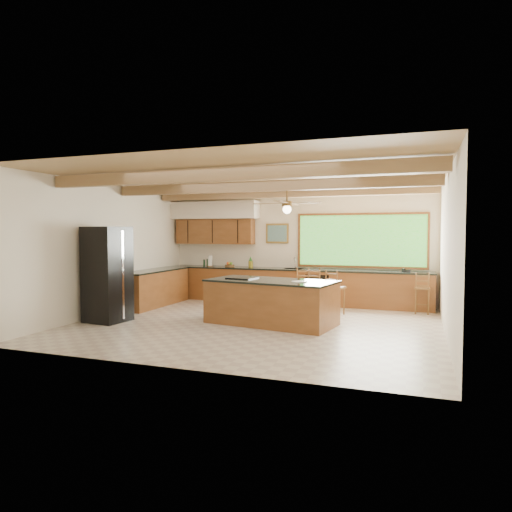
% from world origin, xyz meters
% --- Properties ---
extents(ground, '(7.20, 7.20, 0.00)m').
position_xyz_m(ground, '(0.00, 0.00, 0.00)').
color(ground, beige).
rests_on(ground, ground).
extents(room_shell, '(7.27, 6.54, 3.02)m').
position_xyz_m(room_shell, '(-0.17, 0.65, 2.21)').
color(room_shell, white).
rests_on(room_shell, ground).
extents(counter_run, '(7.12, 3.10, 1.23)m').
position_xyz_m(counter_run, '(-0.82, 2.52, 0.46)').
color(counter_run, brown).
rests_on(counter_run, ground).
extents(island, '(2.76, 1.61, 0.93)m').
position_xyz_m(island, '(0.28, 0.12, 0.45)').
color(island, brown).
rests_on(island, ground).
extents(refrigerator, '(0.85, 0.83, 2.00)m').
position_xyz_m(refrigerator, '(-3.05, -0.80, 1.00)').
color(refrigerator, black).
rests_on(refrigerator, ground).
extents(bar_stool_a, '(0.43, 0.43, 1.00)m').
position_xyz_m(bar_stool_a, '(0.37, 2.40, 0.59)').
color(bar_stool_a, brown).
rests_on(bar_stool_a, ground).
extents(bar_stool_b, '(0.37, 0.37, 1.01)m').
position_xyz_m(bar_stool_b, '(0.69, 2.40, 0.60)').
color(bar_stool_b, brown).
rests_on(bar_stool_b, ground).
extents(bar_stool_c, '(0.48, 0.48, 1.03)m').
position_xyz_m(bar_stool_c, '(1.33, 1.54, 0.61)').
color(bar_stool_c, brown).
rests_on(bar_stool_c, ground).
extents(bar_stool_d, '(0.36, 0.36, 0.97)m').
position_xyz_m(bar_stool_d, '(3.20, 2.40, 0.57)').
color(bar_stool_d, brown).
rests_on(bar_stool_d, ground).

